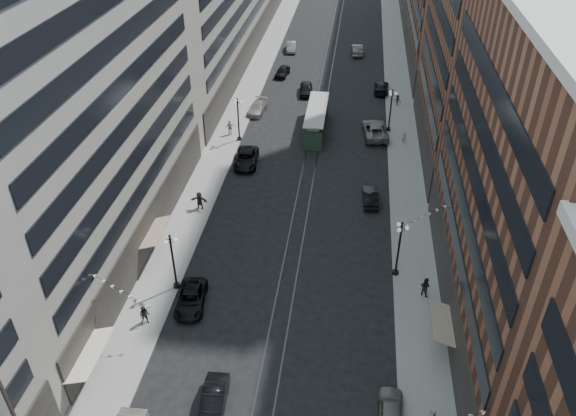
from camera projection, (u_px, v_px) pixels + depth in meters
The scene contains 30 objects.
ground at pixel (317, 127), 72.79m from camera, with size 220.00×220.00×0.00m, color black.
sidewalk_west at pixel (248, 92), 82.07m from camera, with size 4.00×180.00×0.15m, color gray.
sidewalk_east at pixel (400, 100), 79.80m from camera, with size 4.00×180.00×0.15m, color gray.
rail_west at pixel (318, 96), 81.04m from camera, with size 0.12×180.00×0.02m, color #2D2D33.
rail_east at pixel (327, 97), 80.90m from camera, with size 0.12×180.00×0.02m, color #2D2D33.
building_west_mid at pixel (80, 106), 44.54m from camera, with size 8.00×36.00×28.00m, color gray.
building_east_mid at pixel (532, 190), 38.07m from camera, with size 8.00×30.00×24.00m, color brown.
lamppost_sw_far at pixel (173, 260), 45.82m from camera, with size 1.03×1.14×5.52m.
lamppost_sw_mid at pixel (238, 118), 67.90m from camera, with size 1.03×1.14×5.52m.
lamppost_se_far at pixel (399, 247), 47.19m from camera, with size 1.03×1.14×5.52m.
lamppost_se_mid at pixel (391, 109), 70.09m from camera, with size 1.03×1.14×5.52m.
streetcar at pixel (316, 121), 71.14m from camera, with size 2.43×10.98×3.04m.
car_2 at pixel (191, 299), 45.53m from camera, with size 2.23×4.83×1.34m, color black.
car_4 at pixel (391, 412), 36.74m from camera, with size 1.68×4.17×1.42m, color #67655C.
car_5 at pixel (214, 401), 37.36m from camera, with size 1.55×4.46×1.47m, color black.
pedestrian_2 at pixel (145, 315), 43.55m from camera, with size 0.83×0.46×1.72m, color black.
car_7 at pixel (246, 158), 64.46m from camera, with size 2.51×5.44×1.51m, color black.
car_8 at pixel (257, 108), 76.03m from camera, with size 1.98×4.88×1.42m, color gray.
car_9 at pixel (282, 71), 87.15m from camera, with size 1.71×4.26×1.45m, color black.
car_10 at pixel (370, 197), 57.96m from camera, with size 1.46×4.18×1.38m, color black.
car_11 at pixel (375, 130), 70.24m from camera, with size 2.89×6.26×1.74m, color slate.
car_12 at pixel (381, 87), 81.98m from camera, with size 2.04×5.01×1.45m, color black.
car_13 at pixel (306, 89), 81.24m from camera, with size 1.84×4.58×1.56m, color black.
car_14 at pixel (357, 50), 95.31m from camera, with size 1.72×4.93×1.62m, color #636058.
pedestrian_5 at pixel (199, 200), 56.62m from camera, with size 1.78×0.51×1.92m, color black.
pedestrian_6 at pixel (230, 127), 70.23m from camera, with size 1.12×0.51×1.91m, color #AAA28D.
pedestrian_7 at pixel (425, 287), 46.17m from camera, with size 0.87×0.48×1.79m, color black.
pedestrian_8 at pixel (404, 137), 68.44m from camera, with size 0.55×0.36×1.52m, color #A29886.
pedestrian_9 at pixel (397, 100), 77.65m from camera, with size 0.96×0.40×1.49m, color black.
car_extra_0 at pixel (291, 47), 96.73m from camera, with size 1.57×4.49×1.48m, color slate.
Camera 1 is at (4.57, -5.92, 32.51)m, focal length 35.00 mm.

